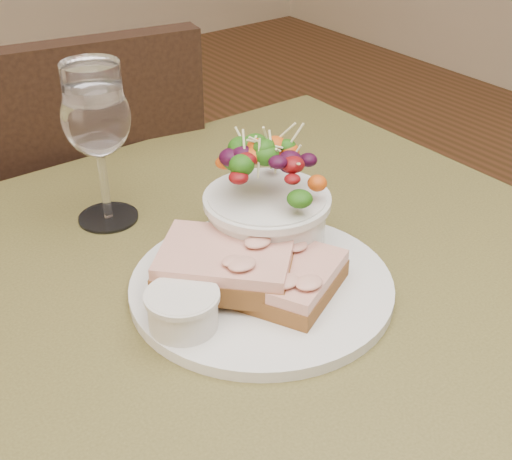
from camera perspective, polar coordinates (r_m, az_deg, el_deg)
cafe_table at (r=0.78m, az=0.29°, el=-11.43°), size 0.80×0.80×0.75m
chair_far at (r=1.43m, az=-14.29°, el=-7.91°), size 0.49×0.49×0.90m
dinner_plate at (r=0.72m, az=0.44°, el=-4.52°), size 0.26×0.26×0.01m
sandwich_front at (r=0.69m, az=2.96°, el=-3.95°), size 0.13×0.12×0.03m
sandwich_back at (r=0.69m, az=-2.43°, el=-2.75°), size 0.16×0.16×0.03m
ramekin at (r=0.65m, az=-5.89°, el=-6.24°), size 0.06×0.06×0.04m
salad_bowl at (r=0.74m, az=0.89°, el=2.64°), size 0.12×0.12×0.13m
garnish at (r=0.73m, az=-5.84°, el=-2.68°), size 0.05×0.04×0.02m
wine_glass at (r=0.80m, az=-12.64°, el=8.47°), size 0.08×0.08×0.18m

